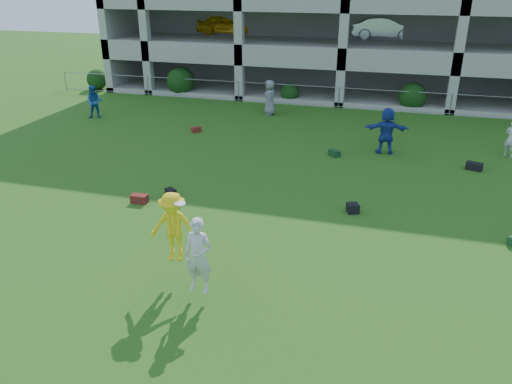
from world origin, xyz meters
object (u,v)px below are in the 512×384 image
(frisbee_contest, at_px, (180,235))
(bystander_d, at_px, (387,131))
(crate_d, at_px, (353,208))
(bystander_a, at_px, (95,102))
(bystander_e, at_px, (511,139))
(bystander_c, at_px, (270,98))

(frisbee_contest, bearing_deg, bystander_d, 69.61)
(crate_d, xyz_separation_m, frisbee_contest, (-3.57, -5.27, 1.24))
(bystander_a, bearing_deg, crate_d, -49.54)
(bystander_e, bearing_deg, frisbee_contest, 87.89)
(bystander_d, height_order, crate_d, bystander_d)
(crate_d, distance_m, frisbee_contest, 6.49)
(bystander_c, distance_m, frisbee_contest, 16.49)
(bystander_c, height_order, bystander_d, bystander_d)
(bystander_d, height_order, bystander_e, bystander_d)
(bystander_a, xyz_separation_m, bystander_d, (15.02, -1.65, 0.12))
(bystander_e, relative_size, crate_d, 4.46)
(bystander_c, relative_size, crate_d, 5.33)
(bystander_c, distance_m, bystander_d, 7.96)
(bystander_d, distance_m, frisbee_contest, 12.28)
(bystander_d, relative_size, frisbee_contest, 0.94)
(bystander_e, bearing_deg, crate_d, 86.13)
(bystander_c, relative_size, bystander_d, 0.94)
(bystander_c, bearing_deg, bystander_d, 36.50)
(bystander_e, distance_m, crate_d, 9.21)
(bystander_e, xyz_separation_m, crate_d, (-5.72, -7.20, -0.63))
(bystander_e, height_order, frisbee_contest, frisbee_contest)
(bystander_d, height_order, frisbee_contest, frisbee_contest)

